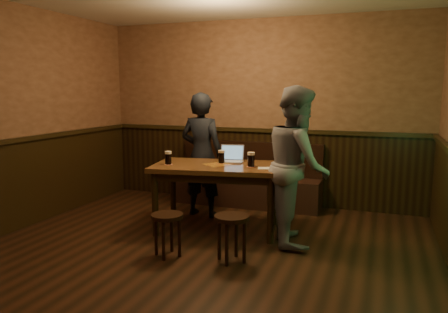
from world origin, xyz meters
TOP-DOWN VIEW (x-y plane):
  - room at (0.00, 0.22)m, footprint 5.04×6.04m
  - bench at (-0.10, 2.75)m, footprint 2.20×0.50m
  - pub_table at (-0.10, 1.45)m, footprint 1.68×1.13m
  - stool_left at (-0.29, 0.45)m, footprint 0.38×0.38m
  - stool_right at (0.40, 0.55)m, footprint 0.37×0.37m
  - pint_left at (-0.67, 1.24)m, footprint 0.11×0.11m
  - pint_mid at (-0.09, 1.55)m, footprint 0.11×0.11m
  - pint_right at (0.33, 1.44)m, footprint 0.11×0.11m
  - laptop at (-0.01, 1.70)m, footprint 0.33×0.28m
  - menu at (0.54, 1.41)m, footprint 0.25×0.20m
  - person_suit at (-0.54, 1.98)m, footprint 0.65×0.45m
  - person_grey at (0.90, 1.38)m, footprint 0.92×1.04m

SIDE VIEW (x-z plane):
  - bench at x=-0.10m, z-range -0.16..0.79m
  - stool_left at x=-0.29m, z-range 0.14..0.60m
  - stool_right at x=0.40m, z-range 0.15..0.63m
  - pub_table at x=-0.10m, z-range 0.30..1.14m
  - menu at x=0.54m, z-range 0.83..0.84m
  - person_suit at x=-0.54m, z-range 0.00..1.71m
  - laptop at x=-0.01m, z-range 0.78..1.00m
  - person_grey at x=0.90m, z-range 0.00..1.80m
  - pint_mid at x=-0.09m, z-range 0.83..1.00m
  - pint_left at x=-0.67m, z-range 0.83..1.00m
  - pint_right at x=0.33m, z-range 0.83..1.01m
  - room at x=0.00m, z-range -0.22..2.62m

